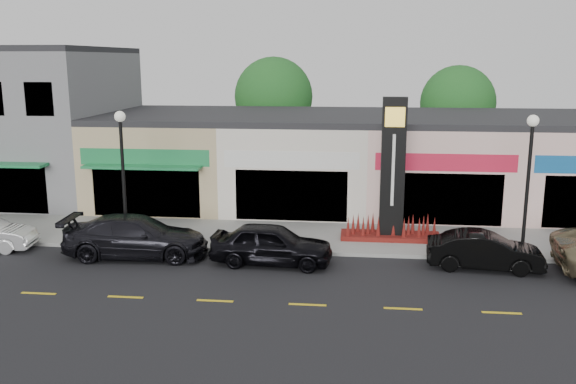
# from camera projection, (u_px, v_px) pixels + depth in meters

# --- Properties ---
(ground) EXTENTS (120.00, 120.00, 0.00)m
(ground) POSITION_uv_depth(u_px,v_px,m) (314.00, 273.00, 22.29)
(ground) COLOR black
(ground) RESTS_ON ground
(sidewalk) EXTENTS (52.00, 4.30, 0.15)m
(sidewalk) POSITION_uv_depth(u_px,v_px,m) (320.00, 237.00, 26.50)
(sidewalk) COLOR gray
(sidewalk) RESTS_ON ground
(curb) EXTENTS (52.00, 0.20, 0.15)m
(curb) POSITION_uv_depth(u_px,v_px,m) (317.00, 253.00, 24.31)
(curb) COLOR gray
(curb) RESTS_ON ground
(building_grey_2story) EXTENTS (12.00, 10.95, 8.30)m
(building_grey_2story) POSITION_uv_depth(u_px,v_px,m) (10.00, 123.00, 34.43)
(building_grey_2story) COLOR slate
(building_grey_2story) RESTS_ON ground
(shop_beige) EXTENTS (7.00, 10.85, 4.80)m
(shop_beige) POSITION_uv_depth(u_px,v_px,m) (175.00, 156.00, 33.79)
(shop_beige) COLOR tan
(shop_beige) RESTS_ON ground
(shop_cream) EXTENTS (7.00, 10.01, 4.80)m
(shop_cream) POSITION_uv_depth(u_px,v_px,m) (300.00, 158.00, 33.07)
(shop_cream) COLOR beige
(shop_cream) RESTS_ON ground
(shop_pink_w) EXTENTS (7.00, 10.01, 4.80)m
(shop_pink_w) POSITION_uv_depth(u_px,v_px,m) (431.00, 160.00, 32.35)
(shop_pink_w) COLOR beige
(shop_pink_w) RESTS_ON ground
(shop_pink_e) EXTENTS (7.00, 10.01, 4.80)m
(shop_pink_e) POSITION_uv_depth(u_px,v_px,m) (569.00, 163.00, 31.62)
(shop_pink_e) COLOR beige
(shop_pink_e) RESTS_ON ground
(tree_rear_west) EXTENTS (5.20, 5.20, 7.83)m
(tree_rear_west) POSITION_uv_depth(u_px,v_px,m) (274.00, 96.00, 40.53)
(tree_rear_west) COLOR #382619
(tree_rear_west) RESTS_ON ground
(tree_rear_mid) EXTENTS (4.80, 4.80, 7.29)m
(tree_rear_mid) POSITION_uv_depth(u_px,v_px,m) (458.00, 103.00, 39.35)
(tree_rear_mid) COLOR #382619
(tree_rear_mid) RESTS_ON ground
(lamp_west_near) EXTENTS (0.44, 0.44, 5.47)m
(lamp_west_near) POSITION_uv_depth(u_px,v_px,m) (123.00, 164.00, 24.81)
(lamp_west_near) COLOR black
(lamp_west_near) RESTS_ON sidewalk
(lamp_east_near) EXTENTS (0.44, 0.44, 5.47)m
(lamp_east_near) POSITION_uv_depth(u_px,v_px,m) (529.00, 171.00, 23.14)
(lamp_east_near) COLOR black
(lamp_east_near) RESTS_ON sidewalk
(pylon_sign) EXTENTS (4.20, 1.30, 6.00)m
(pylon_sign) POSITION_uv_depth(u_px,v_px,m) (392.00, 190.00, 25.56)
(pylon_sign) COLOR #5C0F10
(pylon_sign) RESTS_ON sidewalk
(car_dark_sedan) EXTENTS (2.60, 5.75, 1.63)m
(car_dark_sedan) POSITION_uv_depth(u_px,v_px,m) (136.00, 237.00, 23.96)
(car_dark_sedan) COLOR black
(car_dark_sedan) RESTS_ON ground
(car_black_sedan) EXTENTS (2.13, 4.73, 1.58)m
(car_black_sedan) POSITION_uv_depth(u_px,v_px,m) (272.00, 244.00, 23.10)
(car_black_sedan) COLOR black
(car_black_sedan) RESTS_ON ground
(car_black_conv) EXTENTS (1.85, 4.31, 1.38)m
(car_black_conv) POSITION_uv_depth(u_px,v_px,m) (485.00, 251.00, 22.58)
(car_black_conv) COLOR black
(car_black_conv) RESTS_ON ground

